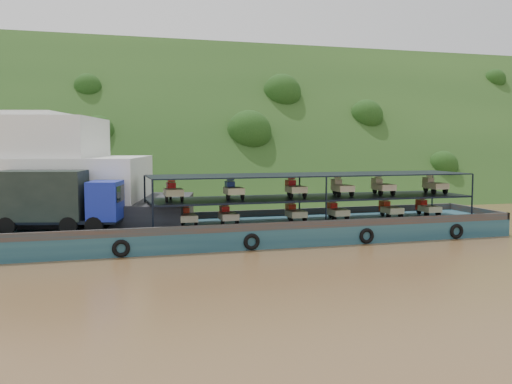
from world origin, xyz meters
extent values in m
plane|color=brown|center=(0.00, 0.00, 0.00)|extent=(160.00, 160.00, 0.00)
cube|color=#173312|center=(0.00, 36.00, 0.00)|extent=(140.00, 39.60, 39.60)
cube|color=#15394B|center=(-1.89, 1.15, 0.60)|extent=(35.00, 7.00, 1.20)
cube|color=#592D19|center=(-1.89, 4.55, 1.45)|extent=(35.00, 0.20, 0.50)
cube|color=#592D19|center=(-1.89, -2.25, 1.45)|extent=(35.00, 0.20, 0.50)
cube|color=#592D19|center=(15.51, 1.15, 1.45)|extent=(0.20, 7.00, 0.50)
torus|color=black|center=(-11.89, -2.40, 0.55)|extent=(1.06, 0.26, 1.06)
torus|color=black|center=(-3.89, -2.40, 0.55)|extent=(1.06, 0.26, 1.06)
torus|color=black|center=(4.11, -2.40, 0.55)|extent=(1.06, 0.26, 1.06)
torus|color=black|center=(11.11, -2.40, 0.55)|extent=(1.06, 0.26, 1.06)
cylinder|color=black|center=(-18.43, 0.58, 1.75)|extent=(1.15, 0.65, 1.09)
cylinder|color=black|center=(-17.84, 2.79, 1.75)|extent=(1.15, 0.65, 1.09)
cylinder|color=black|center=(-14.84, -0.39, 1.75)|extent=(1.15, 0.65, 1.09)
cylinder|color=black|center=(-14.25, 1.83, 1.75)|extent=(1.15, 0.65, 1.09)
cylinder|color=black|center=(-13.37, -0.79, 1.75)|extent=(1.15, 0.65, 1.09)
cylinder|color=black|center=(-12.77, 1.43, 1.75)|extent=(1.15, 0.65, 1.09)
cube|color=black|center=(-15.39, 0.95, 1.91)|extent=(7.80, 4.25, 0.22)
cube|color=#16269D|center=(-12.65, 0.21, 3.17)|extent=(2.48, 3.02, 2.40)
cube|color=black|center=(-11.75, -0.03, 3.60)|extent=(0.63, 2.13, 0.98)
cube|color=black|center=(-16.45, 1.23, 3.50)|extent=(5.75, 3.90, 3.06)
cube|color=black|center=(1.61, 1.15, 2.86)|extent=(23.00, 5.00, 0.12)
cube|color=black|center=(1.61, 1.15, 4.50)|extent=(23.00, 5.00, 0.08)
cylinder|color=black|center=(-9.89, -1.35, 2.85)|extent=(0.12, 0.12, 3.30)
cylinder|color=black|center=(-9.89, 3.65, 2.85)|extent=(0.12, 0.12, 3.30)
cylinder|color=black|center=(1.61, -1.35, 2.85)|extent=(0.12, 0.12, 3.30)
cylinder|color=black|center=(1.61, 3.65, 2.85)|extent=(0.12, 0.12, 3.30)
cylinder|color=black|center=(13.11, -1.35, 2.85)|extent=(0.12, 0.12, 3.30)
cylinder|color=black|center=(13.11, 3.65, 2.85)|extent=(0.12, 0.12, 3.30)
cylinder|color=black|center=(-7.40, 2.20, 1.46)|extent=(0.12, 0.52, 0.52)
cylinder|color=black|center=(-7.90, 0.40, 1.46)|extent=(0.14, 0.52, 0.52)
cylinder|color=black|center=(-6.90, 0.40, 1.46)|extent=(0.14, 0.52, 0.52)
cube|color=beige|center=(-7.40, 0.75, 1.80)|extent=(1.15, 1.50, 0.44)
cube|color=red|center=(-7.40, 1.90, 1.98)|extent=(0.55, 0.80, 0.80)
cube|color=red|center=(-7.40, 1.70, 2.48)|extent=(0.50, 0.10, 0.10)
cylinder|color=black|center=(-4.61, 2.20, 1.46)|extent=(0.12, 0.52, 0.52)
cylinder|color=black|center=(-5.11, 0.40, 1.46)|extent=(0.14, 0.52, 0.52)
cylinder|color=black|center=(-4.11, 0.40, 1.46)|extent=(0.14, 0.52, 0.52)
cube|color=beige|center=(-4.61, 0.75, 1.80)|extent=(1.15, 1.50, 0.44)
cube|color=red|center=(-4.61, 1.90, 1.98)|extent=(0.55, 0.80, 0.80)
cube|color=red|center=(-4.61, 1.70, 2.48)|extent=(0.50, 0.10, 0.10)
cylinder|color=black|center=(0.27, 2.20, 1.46)|extent=(0.12, 0.52, 0.52)
cylinder|color=black|center=(-0.23, 0.40, 1.46)|extent=(0.14, 0.52, 0.52)
cylinder|color=black|center=(0.77, 0.40, 1.46)|extent=(0.14, 0.52, 0.52)
cube|color=beige|center=(0.27, 0.75, 1.80)|extent=(1.15, 1.50, 0.44)
cube|color=#B11E0B|center=(0.27, 1.90, 1.98)|extent=(0.55, 0.80, 0.80)
cube|color=#B11E0B|center=(0.27, 1.70, 2.48)|extent=(0.50, 0.10, 0.10)
cylinder|color=black|center=(3.49, 2.20, 1.46)|extent=(0.12, 0.52, 0.52)
cylinder|color=black|center=(2.99, 0.40, 1.46)|extent=(0.14, 0.52, 0.52)
cylinder|color=black|center=(3.99, 0.40, 1.46)|extent=(0.14, 0.52, 0.52)
cube|color=beige|center=(3.49, 0.75, 1.80)|extent=(1.15, 1.50, 0.44)
cube|color=red|center=(3.49, 1.90, 1.98)|extent=(0.55, 0.80, 0.80)
cube|color=red|center=(3.49, 1.70, 2.48)|extent=(0.50, 0.10, 0.10)
cylinder|color=black|center=(7.81, 2.20, 1.46)|extent=(0.12, 0.52, 0.52)
cylinder|color=black|center=(7.31, 0.40, 1.46)|extent=(0.14, 0.52, 0.52)
cylinder|color=black|center=(8.31, 0.40, 1.46)|extent=(0.14, 0.52, 0.52)
cube|color=beige|center=(7.81, 0.75, 1.80)|extent=(1.15, 1.50, 0.44)
cube|color=red|center=(7.81, 1.90, 1.98)|extent=(0.55, 0.80, 0.80)
cube|color=red|center=(7.81, 1.70, 2.48)|extent=(0.50, 0.10, 0.10)
cylinder|color=black|center=(10.99, 2.20, 1.46)|extent=(0.12, 0.52, 0.52)
cylinder|color=black|center=(10.49, 0.40, 1.46)|extent=(0.14, 0.52, 0.52)
cylinder|color=black|center=(11.49, 0.40, 1.46)|extent=(0.14, 0.52, 0.52)
cube|color=beige|center=(10.99, 0.75, 1.80)|extent=(1.15, 1.50, 0.44)
cube|color=red|center=(10.99, 1.90, 1.98)|extent=(0.55, 0.80, 0.80)
cube|color=red|center=(10.99, 1.70, 2.48)|extent=(0.50, 0.10, 0.10)
cylinder|color=black|center=(-8.30, 2.20, 3.18)|extent=(0.12, 0.52, 0.52)
cylinder|color=black|center=(-8.80, 0.40, 3.18)|extent=(0.14, 0.52, 0.52)
cylinder|color=black|center=(-7.80, 0.40, 3.18)|extent=(0.14, 0.52, 0.52)
cube|color=#B9B482|center=(-8.30, 0.75, 3.52)|extent=(1.15, 1.50, 0.44)
cube|color=red|center=(-8.30, 1.90, 3.70)|extent=(0.55, 0.80, 0.80)
cube|color=red|center=(-8.30, 1.70, 4.20)|extent=(0.50, 0.10, 0.10)
cylinder|color=black|center=(-4.23, 2.20, 3.18)|extent=(0.12, 0.52, 0.52)
cylinder|color=black|center=(-4.73, 0.40, 3.18)|extent=(0.14, 0.52, 0.52)
cylinder|color=black|center=(-3.73, 0.40, 3.18)|extent=(0.14, 0.52, 0.52)
cube|color=beige|center=(-4.23, 0.75, 3.52)|extent=(1.15, 1.50, 0.44)
cube|color=navy|center=(-4.23, 1.90, 3.70)|extent=(0.55, 0.80, 0.80)
cube|color=navy|center=(-4.23, 1.70, 4.20)|extent=(0.50, 0.10, 0.10)
cylinder|color=black|center=(0.25, 2.20, 3.18)|extent=(0.12, 0.52, 0.52)
cylinder|color=black|center=(-0.25, 0.40, 3.18)|extent=(0.14, 0.52, 0.52)
cylinder|color=black|center=(0.75, 0.40, 3.18)|extent=(0.14, 0.52, 0.52)
cube|color=#C9BF8E|center=(0.25, 0.75, 3.52)|extent=(1.15, 1.50, 0.44)
cube|color=red|center=(0.25, 1.90, 3.70)|extent=(0.55, 0.80, 0.80)
cube|color=red|center=(0.25, 1.70, 4.20)|extent=(0.50, 0.10, 0.10)
cylinder|color=black|center=(3.83, 2.20, 3.18)|extent=(0.12, 0.52, 0.52)
cylinder|color=black|center=(3.33, 0.40, 3.18)|extent=(0.14, 0.52, 0.52)
cylinder|color=black|center=(4.33, 0.40, 3.18)|extent=(0.14, 0.52, 0.52)
cube|color=beige|center=(3.83, 0.75, 3.52)|extent=(1.15, 1.50, 0.44)
cube|color=beige|center=(3.83, 1.90, 3.70)|extent=(0.55, 0.80, 0.80)
cube|color=beige|center=(3.83, 1.70, 4.20)|extent=(0.50, 0.10, 0.10)
cylinder|color=black|center=(7.13, 2.20, 3.18)|extent=(0.12, 0.52, 0.52)
cylinder|color=black|center=(6.63, 0.40, 3.18)|extent=(0.14, 0.52, 0.52)
cylinder|color=black|center=(7.63, 0.40, 3.18)|extent=(0.14, 0.52, 0.52)
cube|color=beige|center=(7.13, 0.75, 3.52)|extent=(1.15, 1.50, 0.44)
cube|color=beige|center=(7.13, 1.90, 3.70)|extent=(0.55, 0.80, 0.80)
cube|color=beige|center=(7.13, 1.70, 4.20)|extent=(0.50, 0.10, 0.10)
cylinder|color=black|center=(11.55, 2.20, 3.18)|extent=(0.12, 0.52, 0.52)
cylinder|color=black|center=(11.05, 0.40, 3.18)|extent=(0.14, 0.52, 0.52)
cylinder|color=black|center=(12.05, 0.40, 3.18)|extent=(0.14, 0.52, 0.52)
cube|color=#C5B88B|center=(11.55, 0.75, 3.52)|extent=(1.15, 1.50, 0.44)
cube|color=beige|center=(11.55, 1.90, 3.70)|extent=(0.55, 0.80, 0.80)
cube|color=beige|center=(11.55, 1.70, 4.20)|extent=(0.50, 0.10, 0.10)
camera|label=1|loc=(-13.69, -36.37, 6.72)|focal=40.00mm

